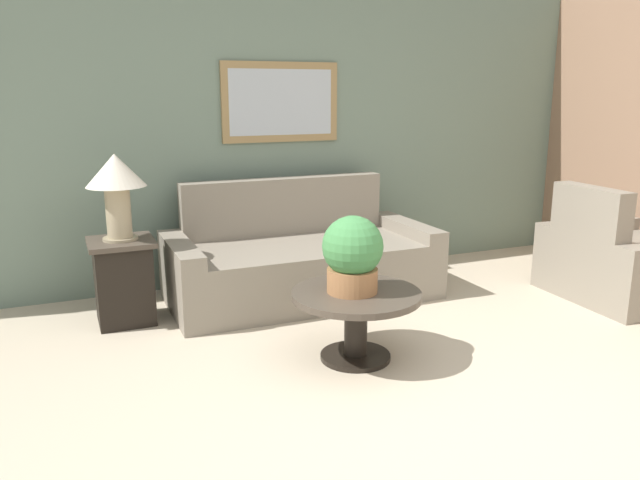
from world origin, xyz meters
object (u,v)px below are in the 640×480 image
couch_main (300,261)px  armchair (622,263)px  table_lamp (116,181)px  potted_plant_on_table (353,254)px  coffee_table (356,310)px  side_table (124,280)px

couch_main → armchair: size_ratio=1.96×
table_lamp → potted_plant_on_table: table_lamp is taller
couch_main → potted_plant_on_table: 1.35m
couch_main → potted_plant_on_table: bearing=-97.0°
coffee_table → potted_plant_on_table: size_ratio=1.69×
couch_main → side_table: size_ratio=3.45×
armchair → side_table: (-3.75, 1.00, 0.03)m
armchair → table_lamp: bearing=77.5°
coffee_table → potted_plant_on_table: 0.36m
armchair → coffee_table: (-2.51, -0.24, 0.03)m
armchair → table_lamp: table_lamp is taller
coffee_table → table_lamp: 1.89m
couch_main → side_table: 1.38m
potted_plant_on_table → side_table: bearing=134.9°
table_lamp → potted_plant_on_table: size_ratio=1.28×
side_table → couch_main: bearing=2.1°
couch_main → potted_plant_on_table: couch_main is taller
armchair → table_lamp: 3.95m
side_table → armchair: bearing=-14.9°
couch_main → table_lamp: table_lamp is taller
side_table → potted_plant_on_table: 1.77m
armchair → potted_plant_on_table: armchair is taller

